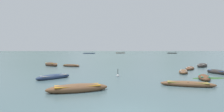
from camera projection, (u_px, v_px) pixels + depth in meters
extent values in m
plane|color=#476066|center=(100.00, 51.00, 1504.40)|extent=(6000.00, 6000.00, 0.00)
cone|color=#56665B|center=(37.00, 32.00, 1532.72)|extent=(974.57, 974.57, 316.30)
cone|color=slate|center=(115.00, 35.00, 1488.48)|extent=(926.11, 926.11, 254.07)
cone|color=#56665B|center=(173.00, 37.00, 1710.35)|extent=(791.67, 791.67, 256.70)
ellipsoid|color=brown|center=(204.00, 78.00, 18.31)|extent=(2.27, 3.40, 0.60)
cube|color=#197A56|center=(204.00, 76.00, 18.30)|extent=(1.63, 2.45, 0.05)
cube|color=brown|center=(204.00, 75.00, 18.30)|extent=(0.69, 0.36, 0.04)
ellipsoid|color=brown|center=(190.00, 68.00, 28.08)|extent=(3.20, 3.83, 0.52)
cube|color=#B7B2A3|center=(190.00, 67.00, 28.07)|extent=(2.30, 2.76, 0.05)
cube|color=brown|center=(190.00, 67.00, 28.07)|extent=(0.65, 0.50, 0.04)
ellipsoid|color=brown|center=(183.00, 72.00, 23.37)|extent=(2.31, 3.36, 0.57)
cube|color=#B7B2A3|center=(183.00, 70.00, 23.36)|extent=(1.67, 2.42, 0.05)
cube|color=brown|center=(183.00, 70.00, 23.36)|extent=(0.70, 0.38, 0.04)
ellipsoid|color=#2D2826|center=(217.00, 72.00, 22.92)|extent=(1.67, 3.30, 0.64)
cube|color=#28519E|center=(217.00, 71.00, 22.91)|extent=(1.20, 2.37, 0.05)
cube|color=#2D2826|center=(217.00, 70.00, 22.91)|extent=(0.72, 0.22, 0.04)
ellipsoid|color=brown|center=(188.00, 84.00, 14.89)|extent=(4.43, 2.46, 0.50)
cube|color=olive|center=(188.00, 82.00, 14.89)|extent=(3.19, 1.77, 0.05)
cube|color=brown|center=(188.00, 82.00, 14.89)|extent=(0.32, 0.72, 0.04)
ellipsoid|color=#4C3323|center=(51.00, 65.00, 34.50)|extent=(3.79, 4.11, 0.82)
cube|color=orange|center=(51.00, 63.00, 34.49)|extent=(2.73, 2.96, 0.05)
cube|color=#4C3323|center=(51.00, 63.00, 34.49)|extent=(0.79, 0.68, 0.04)
ellipsoid|color=#2D2826|center=(202.00, 65.00, 32.59)|extent=(4.04, 4.31, 0.77)
cube|color=#B7B2A3|center=(202.00, 64.00, 32.58)|extent=(2.91, 3.10, 0.05)
cube|color=#2D2826|center=(202.00, 64.00, 32.58)|extent=(0.76, 0.69, 0.04)
ellipsoid|color=brown|center=(78.00, 88.00, 12.96)|extent=(4.56, 2.40, 0.67)
cube|color=orange|center=(78.00, 86.00, 12.95)|extent=(3.28, 1.73, 0.05)
cube|color=brown|center=(78.00, 85.00, 12.95)|extent=(0.31, 0.88, 0.04)
ellipsoid|color=navy|center=(54.00, 77.00, 18.82)|extent=(3.49, 3.49, 0.57)
cube|color=#B7B2A3|center=(53.00, 75.00, 18.81)|extent=(2.51, 2.51, 0.05)
cube|color=navy|center=(53.00, 75.00, 18.81)|extent=(0.60, 0.60, 0.04)
ellipsoid|color=#4C3323|center=(71.00, 66.00, 33.08)|extent=(3.77, 2.77, 0.54)
cube|color=orange|center=(71.00, 65.00, 33.08)|extent=(2.71, 1.99, 0.05)
cube|color=#4C3323|center=(71.00, 64.00, 33.08)|extent=(0.45, 0.75, 0.04)
cube|color=#2D2826|center=(172.00, 53.00, 178.01)|extent=(8.83, 3.87, 0.90)
cylinder|color=#4C4742|center=(175.00, 52.00, 179.02)|extent=(0.10, 0.10, 1.80)
cylinder|color=#4C4742|center=(176.00, 52.00, 176.71)|extent=(0.10, 0.10, 1.80)
cylinder|color=#4C4742|center=(168.00, 52.00, 179.24)|extent=(0.10, 0.10, 1.80)
cylinder|color=#4C4742|center=(169.00, 52.00, 176.93)|extent=(0.10, 0.10, 1.80)
cube|color=beige|center=(172.00, 51.00, 177.95)|extent=(7.41, 3.25, 0.12)
cube|color=navy|center=(89.00, 53.00, 172.13)|extent=(11.08, 6.95, 0.90)
cylinder|color=#4C4742|center=(94.00, 52.00, 172.39)|extent=(0.10, 0.10, 1.80)
cylinder|color=#4C4742|center=(93.00, 52.00, 169.67)|extent=(0.10, 0.10, 1.80)
cylinder|color=#4C4742|center=(86.00, 52.00, 174.52)|extent=(0.10, 0.10, 1.80)
cylinder|color=#4C4742|center=(85.00, 52.00, 171.79)|extent=(0.10, 0.10, 1.80)
cube|color=beige|center=(89.00, 51.00, 172.07)|extent=(9.30, 5.84, 0.12)
cube|color=#4C3323|center=(120.00, 53.00, 191.73)|extent=(9.67, 6.20, 0.90)
cylinder|color=#4C4742|center=(118.00, 52.00, 189.17)|extent=(0.10, 0.10, 1.80)
cylinder|color=#4C4742|center=(117.00, 52.00, 191.56)|extent=(0.10, 0.10, 1.80)
cylinder|color=#4C4742|center=(124.00, 52.00, 191.83)|extent=(0.10, 0.10, 1.80)
cylinder|color=#4C4742|center=(123.00, 52.00, 194.22)|extent=(0.10, 0.10, 1.80)
cube|color=beige|center=(120.00, 51.00, 191.67)|extent=(8.12, 5.21, 0.12)
sphere|color=silver|center=(118.00, 76.00, 20.21)|extent=(0.36, 0.36, 0.36)
cylinder|color=black|center=(118.00, 73.00, 20.19)|extent=(0.06, 0.06, 0.78)
ellipsoid|color=#2D5628|center=(209.00, 78.00, 19.05)|extent=(3.62, 1.33, 0.14)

